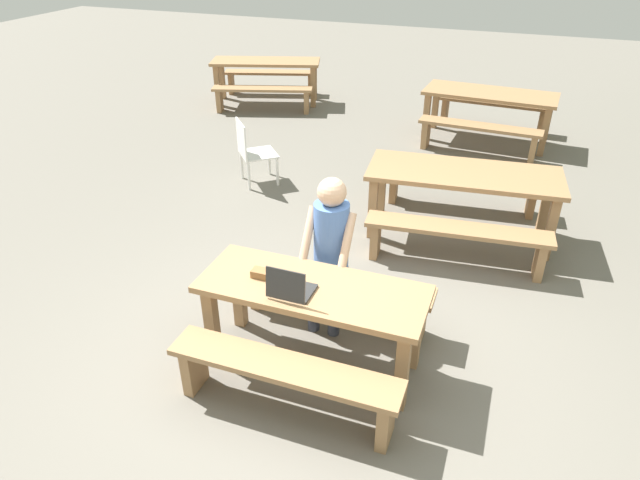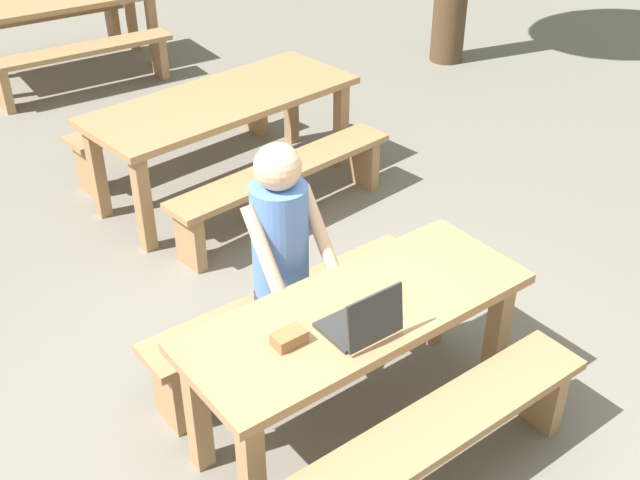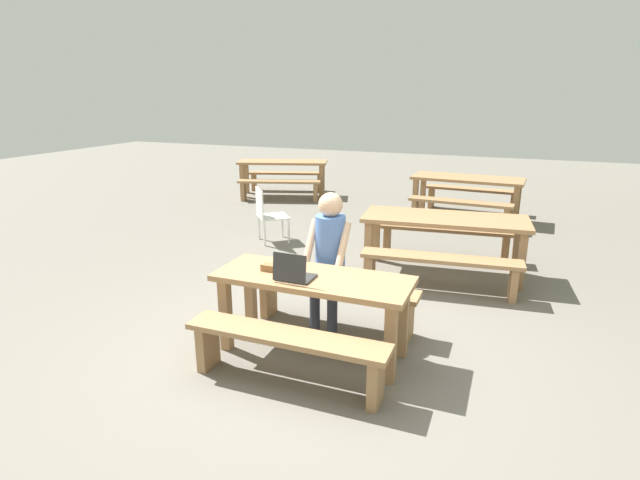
{
  "view_description": "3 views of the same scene",
  "coord_description": "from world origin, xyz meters",
  "px_view_note": "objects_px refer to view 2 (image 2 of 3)",
  "views": [
    {
      "loc": [
        1.22,
        -3.16,
        3.12
      ],
      "look_at": [
        -0.03,
        0.25,
        0.98
      ],
      "focal_mm": 31.53,
      "sensor_mm": 36.0,
      "label": 1
    },
    {
      "loc": [
        -1.87,
        -2.16,
        2.94
      ],
      "look_at": [
        -0.03,
        0.25,
        0.98
      ],
      "focal_mm": 43.92,
      "sensor_mm": 36.0,
      "label": 2
    },
    {
      "loc": [
        1.54,
        -3.73,
        2.26
      ],
      "look_at": [
        -0.03,
        0.25,
        0.98
      ],
      "focal_mm": 28.05,
      "sensor_mm": 36.0,
      "label": 3
    }
  ],
  "objects_px": {
    "laptop": "(363,323)",
    "picnic_table_mid": "(56,10)",
    "small_pouch": "(289,338)",
    "picnic_table_rear": "(223,111)",
    "person_seated": "(284,249)",
    "picnic_table_front": "(358,328)"
  },
  "relations": [
    {
      "from": "laptop",
      "to": "picnic_table_front",
      "type": "bearing_deg",
      "value": -123.43
    },
    {
      "from": "person_seated",
      "to": "picnic_table_rear",
      "type": "distance_m",
      "value": 2.12
    },
    {
      "from": "laptop",
      "to": "small_pouch",
      "type": "height_order",
      "value": "laptop"
    },
    {
      "from": "laptop",
      "to": "picnic_table_mid",
      "type": "distance_m",
      "value": 5.81
    },
    {
      "from": "person_seated",
      "to": "picnic_table_mid",
      "type": "xyz_separation_m",
      "value": [
        0.78,
        5.06,
        -0.14
      ]
    },
    {
      "from": "picnic_table_mid",
      "to": "small_pouch",
      "type": "bearing_deg",
      "value": -97.98
    },
    {
      "from": "laptop",
      "to": "person_seated",
      "type": "xyz_separation_m",
      "value": [
        0.06,
        0.69,
        -0.0
      ]
    },
    {
      "from": "small_pouch",
      "to": "person_seated",
      "type": "height_order",
      "value": "person_seated"
    },
    {
      "from": "picnic_table_front",
      "to": "picnic_table_mid",
      "type": "distance_m",
      "value": 5.64
    },
    {
      "from": "laptop",
      "to": "picnic_table_rear",
      "type": "relative_size",
      "value": 0.14
    },
    {
      "from": "picnic_table_front",
      "to": "laptop",
      "type": "distance_m",
      "value": 0.27
    },
    {
      "from": "laptop",
      "to": "picnic_table_mid",
      "type": "relative_size",
      "value": 0.15
    },
    {
      "from": "laptop",
      "to": "picnic_table_mid",
      "type": "height_order",
      "value": "laptop"
    },
    {
      "from": "picnic_table_rear",
      "to": "picnic_table_front",
      "type": "bearing_deg",
      "value": -112.91
    },
    {
      "from": "person_seated",
      "to": "laptop",
      "type": "bearing_deg",
      "value": -95.08
    },
    {
      "from": "small_pouch",
      "to": "person_seated",
      "type": "xyz_separation_m",
      "value": [
        0.36,
        0.54,
        0.03
      ]
    },
    {
      "from": "picnic_table_front",
      "to": "laptop",
      "type": "relative_size",
      "value": 5.69
    },
    {
      "from": "picnic_table_front",
      "to": "small_pouch",
      "type": "xyz_separation_m",
      "value": [
        -0.4,
        -0.02,
        0.16
      ]
    },
    {
      "from": "laptop",
      "to": "small_pouch",
      "type": "bearing_deg",
      "value": -24.97
    },
    {
      "from": "person_seated",
      "to": "picnic_table_front",
      "type": "bearing_deg",
      "value": -84.79
    },
    {
      "from": "person_seated",
      "to": "picnic_table_rear",
      "type": "relative_size",
      "value": 0.65
    },
    {
      "from": "small_pouch",
      "to": "picnic_table_rear",
      "type": "relative_size",
      "value": 0.07
    }
  ]
}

